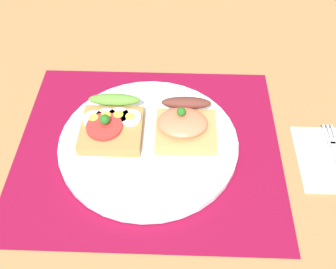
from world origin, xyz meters
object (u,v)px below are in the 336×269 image
at_px(sandwich_egg_tomato, 111,124).
at_px(sandwich_salmon, 185,125).
at_px(plate, 149,143).
at_px(fork, 336,154).

xyz_separation_m(sandwich_egg_tomato, sandwich_salmon, (0.11, -0.00, 0.01)).
height_order(plate, fork, plate).
distance_m(sandwich_egg_tomato, fork, 0.34).
bearing_deg(fork, plate, 177.67).
bearing_deg(plate, fork, -2.33).
distance_m(sandwich_egg_tomato, sandwich_salmon, 0.11).
bearing_deg(fork, sandwich_salmon, 173.35).
relative_size(plate, fork, 2.13).
xyz_separation_m(plate, sandwich_egg_tomato, (-0.06, 0.02, 0.02)).
distance_m(plate, sandwich_salmon, 0.06).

